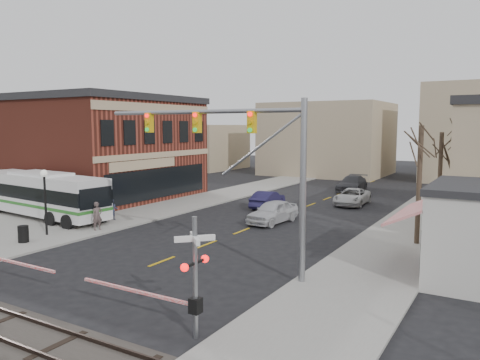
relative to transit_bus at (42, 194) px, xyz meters
The scene contains 18 objects.
ground 16.24m from the transit_bus, 22.45° to the right, with size 160.00×160.00×0.00m, color black.
sidewalk_west 14.97m from the transit_bus, 68.63° to the left, with size 5.00×60.00×0.12m, color gray.
sidewalk_east 28.12m from the transit_bus, 29.54° to the left, with size 5.00×60.00×0.12m, color gray.
brick_building 15.85m from the transit_bus, 140.82° to the left, with size 30.40×15.40×9.60m.
tree_east_a 26.13m from the transit_bus, 12.94° to the left, with size 0.28×0.28×6.75m.
tree_east_b 28.35m from the transit_bus, 24.72° to the left, with size 0.28×0.28×6.30m.
tree_east_c 32.69m from the transit_bus, 37.43° to the left, with size 0.28×0.28×7.20m.
transit_bus is the anchor object (origin of this frame).
traffic_signal_mast 20.09m from the transit_bus, 10.66° to the right, with size 10.99×0.30×8.00m.
rr_crossing_east 23.41m from the transit_bus, 26.01° to the right, with size 5.60×1.36×4.00m.
street_lamp 6.47m from the transit_bus, 34.48° to the right, with size 0.44×0.44×4.06m.
trash_bin 8.03m from the transit_bus, 44.02° to the right, with size 0.60×0.60×0.97m, color black.
car_a 17.12m from the transit_bus, 25.12° to the left, with size 1.89×4.70×1.60m, color silver.
car_b 17.60m from the transit_bus, 45.17° to the left, with size 1.52×4.37×1.44m, color #1D193E.
car_c 25.23m from the transit_bus, 44.47° to the left, with size 2.34×5.07×1.41m, color silver.
car_d 30.13m from the transit_bus, 59.21° to the left, with size 2.28×5.61×1.63m, color #3D3E42.
pedestrian_near 7.09m from the transit_bus, ahead, with size 0.67×0.44×1.84m, color #554544.
pedestrian_far 5.74m from the transit_bus, 18.64° to the left, with size 0.74×0.58×1.52m, color #353A5D.
Camera 1 is at (15.13, -15.81, 6.83)m, focal length 35.00 mm.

